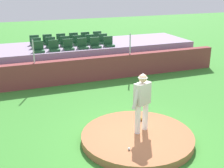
{
  "coord_description": "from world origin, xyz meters",
  "views": [
    {
      "loc": [
        -3.55,
        -7.07,
        4.52
      ],
      "look_at": [
        0.0,
        2.08,
        1.12
      ],
      "focal_mm": 47.79,
      "sensor_mm": 36.0,
      "label": 1
    }
  ],
  "objects_px": {
    "stadium_chair_10": "(90,41)",
    "stadium_chair_15": "(74,39)",
    "pitcher": "(142,98)",
    "stadium_chair_14": "(61,40)",
    "stadium_chair_11": "(103,40)",
    "stadium_chair_16": "(86,39)",
    "stadium_chair_17": "(98,38)",
    "stadium_chair_4": "(95,44)",
    "stadium_chair_12": "(35,42)",
    "stadium_chair_2": "(68,46)",
    "fielding_glove": "(142,119)",
    "stadium_chair_9": "(78,42)",
    "stadium_chair_3": "(83,45)",
    "stadium_chair_8": "(65,43)",
    "stadium_chair_5": "(109,43)",
    "stadium_chair_13": "(48,41)",
    "stadium_chair_6": "(37,45)",
    "stadium_chair_7": "(51,44)",
    "stadium_chair_0": "(39,49)",
    "stadium_chair_1": "(54,47)",
    "baseball": "(129,149)"
  },
  "relations": [
    {
      "from": "stadium_chair_5",
      "to": "stadium_chair_8",
      "type": "relative_size",
      "value": 1.0
    },
    {
      "from": "stadium_chair_6",
      "to": "stadium_chair_13",
      "type": "distance_m",
      "value": 1.09
    },
    {
      "from": "stadium_chair_3",
      "to": "stadium_chair_13",
      "type": "distance_m",
      "value": 2.23
    },
    {
      "from": "stadium_chair_5",
      "to": "stadium_chair_7",
      "type": "bearing_deg",
      "value": -16.46
    },
    {
      "from": "stadium_chair_16",
      "to": "stadium_chair_14",
      "type": "bearing_deg",
      "value": 0.31
    },
    {
      "from": "baseball",
      "to": "stadium_chair_1",
      "type": "distance_m",
      "value": 7.91
    },
    {
      "from": "stadium_chair_10",
      "to": "stadium_chair_15",
      "type": "height_order",
      "value": "same"
    },
    {
      "from": "fielding_glove",
      "to": "stadium_chair_9",
      "type": "relative_size",
      "value": 0.6
    },
    {
      "from": "stadium_chair_7",
      "to": "stadium_chair_17",
      "type": "relative_size",
      "value": 1.0
    },
    {
      "from": "stadium_chair_2",
      "to": "fielding_glove",
      "type": "bearing_deg",
      "value": 98.19
    },
    {
      "from": "stadium_chair_6",
      "to": "stadium_chair_14",
      "type": "bearing_deg",
      "value": -149.97
    },
    {
      "from": "pitcher",
      "to": "stadium_chair_1",
      "type": "height_order",
      "value": "pitcher"
    },
    {
      "from": "fielding_glove",
      "to": "stadium_chair_10",
      "type": "height_order",
      "value": "stadium_chair_10"
    },
    {
      "from": "stadium_chair_9",
      "to": "stadium_chair_15",
      "type": "distance_m",
      "value": 0.85
    },
    {
      "from": "pitcher",
      "to": "stadium_chair_2",
      "type": "distance_m",
      "value": 6.97
    },
    {
      "from": "stadium_chair_2",
      "to": "stadium_chair_16",
      "type": "bearing_deg",
      "value": -129.24
    },
    {
      "from": "stadium_chair_5",
      "to": "stadium_chair_13",
      "type": "bearing_deg",
      "value": -30.9
    },
    {
      "from": "stadium_chair_3",
      "to": "stadium_chair_9",
      "type": "height_order",
      "value": "same"
    },
    {
      "from": "pitcher",
      "to": "stadium_chair_2",
      "type": "bearing_deg",
      "value": 69.83
    },
    {
      "from": "stadium_chair_17",
      "to": "stadium_chair_4",
      "type": "bearing_deg",
      "value": 67.66
    },
    {
      "from": "stadium_chair_3",
      "to": "stadium_chair_11",
      "type": "xyz_separation_m",
      "value": [
        1.41,
        0.85,
        0.0
      ]
    },
    {
      "from": "stadium_chair_2",
      "to": "stadium_chair_4",
      "type": "xyz_separation_m",
      "value": [
        1.38,
        -0.02,
        0.0
      ]
    },
    {
      "from": "pitcher",
      "to": "stadium_chair_5",
      "type": "height_order",
      "value": "pitcher"
    },
    {
      "from": "stadium_chair_15",
      "to": "stadium_chair_17",
      "type": "distance_m",
      "value": 1.37
    },
    {
      "from": "stadium_chair_2",
      "to": "stadium_chair_8",
      "type": "bearing_deg",
      "value": -91.98
    },
    {
      "from": "stadium_chair_2",
      "to": "stadium_chair_14",
      "type": "relative_size",
      "value": 1.0
    },
    {
      "from": "pitcher",
      "to": "stadium_chair_14",
      "type": "height_order",
      "value": "pitcher"
    },
    {
      "from": "stadium_chair_4",
      "to": "stadium_chair_12",
      "type": "relative_size",
      "value": 1.0
    },
    {
      "from": "stadium_chair_4",
      "to": "stadium_chair_15",
      "type": "height_order",
      "value": "same"
    },
    {
      "from": "stadium_chair_10",
      "to": "stadium_chair_14",
      "type": "height_order",
      "value": "same"
    },
    {
      "from": "pitcher",
      "to": "stadium_chair_11",
      "type": "relative_size",
      "value": 3.67
    },
    {
      "from": "fielding_glove",
      "to": "stadium_chair_2",
      "type": "bearing_deg",
      "value": -11.49
    },
    {
      "from": "baseball",
      "to": "stadium_chair_8",
      "type": "xyz_separation_m",
      "value": [
        0.28,
        8.65,
        1.24
      ]
    },
    {
      "from": "stadium_chair_1",
      "to": "stadium_chair_14",
      "type": "xyz_separation_m",
      "value": [
        0.72,
        1.7,
        0.0
      ]
    },
    {
      "from": "stadium_chair_15",
      "to": "stadium_chair_16",
      "type": "bearing_deg",
      "value": 178.01
    },
    {
      "from": "stadium_chair_7",
      "to": "stadium_chair_12",
      "type": "height_order",
      "value": "same"
    },
    {
      "from": "stadium_chair_3",
      "to": "stadium_chair_2",
      "type": "bearing_deg",
      "value": -1.37
    },
    {
      "from": "stadium_chair_12",
      "to": "fielding_glove",
      "type": "bearing_deg",
      "value": 105.98
    },
    {
      "from": "stadium_chair_5",
      "to": "stadium_chair_6",
      "type": "height_order",
      "value": "same"
    },
    {
      "from": "stadium_chair_5",
      "to": "stadium_chair_16",
      "type": "xyz_separation_m",
      "value": [
        -0.73,
        1.68,
        0.0
      ]
    },
    {
      "from": "fielding_glove",
      "to": "stadium_chair_6",
      "type": "relative_size",
      "value": 0.6
    },
    {
      "from": "stadium_chair_8",
      "to": "stadium_chair_13",
      "type": "relative_size",
      "value": 1.0
    },
    {
      "from": "stadium_chair_2",
      "to": "stadium_chair_12",
      "type": "relative_size",
      "value": 1.0
    },
    {
      "from": "stadium_chair_9",
      "to": "stadium_chair_13",
      "type": "distance_m",
      "value": 1.65
    },
    {
      "from": "stadium_chair_7",
      "to": "stadium_chair_0",
      "type": "bearing_deg",
      "value": 49.66
    },
    {
      "from": "stadium_chair_13",
      "to": "stadium_chair_3",
      "type": "bearing_deg",
      "value": 129.65
    },
    {
      "from": "pitcher",
      "to": "stadium_chair_9",
      "type": "bearing_deg",
      "value": 64.13
    },
    {
      "from": "stadium_chair_3",
      "to": "stadium_chair_6",
      "type": "height_order",
      "value": "same"
    },
    {
      "from": "stadium_chair_1",
      "to": "stadium_chair_7",
      "type": "bearing_deg",
      "value": -90.44
    },
    {
      "from": "stadium_chair_1",
      "to": "stadium_chair_8",
      "type": "height_order",
      "value": "same"
    }
  ]
}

